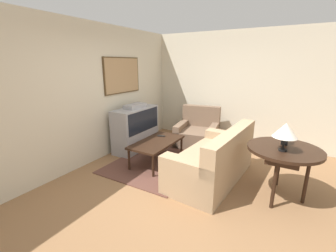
# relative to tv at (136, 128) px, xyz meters

# --- Properties ---
(ground_plane) EXTENTS (12.00, 12.00, 0.00)m
(ground_plane) POSITION_rel_tv_xyz_m (-0.89, -1.76, -0.50)
(ground_plane) COLOR #8E6642
(wall_back) EXTENTS (12.00, 0.10, 2.70)m
(wall_back) POSITION_rel_tv_xyz_m (-0.87, 0.37, 0.85)
(wall_back) COLOR beige
(wall_back) RESTS_ON ground_plane
(wall_right) EXTENTS (0.06, 12.00, 2.70)m
(wall_right) POSITION_rel_tv_xyz_m (1.74, -1.76, 0.85)
(wall_right) COLOR beige
(wall_right) RESTS_ON ground_plane
(area_rug) EXTENTS (2.19, 1.59, 0.01)m
(area_rug) POSITION_rel_tv_xyz_m (-0.29, -0.85, -0.49)
(area_rug) COLOR brown
(area_rug) RESTS_ON ground_plane
(tv) EXTENTS (1.18, 0.48, 1.06)m
(tv) POSITION_rel_tv_xyz_m (0.00, 0.00, 0.00)
(tv) COLOR #9E9EA3
(tv) RESTS_ON ground_plane
(couch) EXTENTS (1.89, 1.03, 0.92)m
(couch) POSITION_rel_tv_xyz_m (-0.47, -2.03, -0.17)
(couch) COLOR tan
(couch) RESTS_ON ground_plane
(armchair) EXTENTS (1.08, 1.08, 0.90)m
(armchair) POSITION_rel_tv_xyz_m (1.01, -1.11, -0.22)
(armchair) COLOR brown
(armchair) RESTS_ON ground_plane
(coffee_table) EXTENTS (1.19, 0.63, 0.46)m
(coffee_table) POSITION_rel_tv_xyz_m (-0.40, -0.83, -0.09)
(coffee_table) COLOR black
(coffee_table) RESTS_ON ground_plane
(console_table) EXTENTS (1.01, 1.01, 0.78)m
(console_table) POSITION_rel_tv_xyz_m (-0.49, -3.06, 0.21)
(console_table) COLOR black
(console_table) RESTS_ON ground_plane
(table_lamp) EXTENTS (0.32, 0.32, 0.40)m
(table_lamp) POSITION_rel_tv_xyz_m (-0.62, -3.04, 0.57)
(table_lamp) COLOR black
(table_lamp) RESTS_ON console_table
(mantel_clock) EXTENTS (0.14, 0.10, 0.19)m
(mantel_clock) POSITION_rel_tv_xyz_m (-0.31, -3.04, 0.38)
(mantel_clock) COLOR black
(mantel_clock) RESTS_ON console_table
(remote) EXTENTS (0.08, 0.17, 0.02)m
(remote) POSITION_rel_tv_xyz_m (-0.10, -0.75, -0.03)
(remote) COLOR black
(remote) RESTS_ON coffee_table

